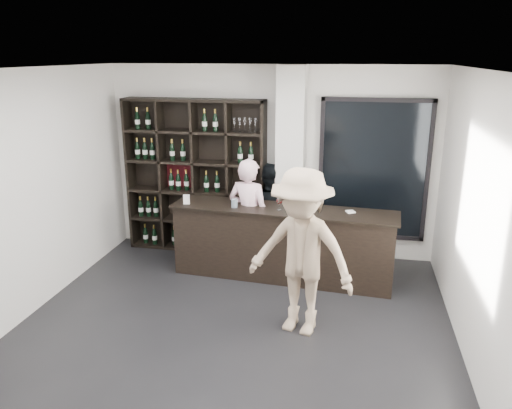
% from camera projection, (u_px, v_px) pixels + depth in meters
% --- Properties ---
extents(floor, '(5.00, 5.50, 0.01)m').
position_uv_depth(floor, '(227.00, 341.00, 5.52)').
color(floor, black).
rests_on(floor, ground).
extents(wine_shelf, '(2.20, 0.35, 2.40)m').
position_uv_depth(wine_shelf, '(196.00, 177.00, 7.79)').
color(wine_shelf, black).
rests_on(wine_shelf, floor).
extents(structural_column, '(0.40, 0.40, 2.90)m').
position_uv_depth(structural_column, '(291.00, 166.00, 7.35)').
color(structural_column, silver).
rests_on(structural_column, floor).
extents(glass_panel, '(1.60, 0.08, 2.10)m').
position_uv_depth(glass_panel, '(373.00, 170.00, 7.34)').
color(glass_panel, black).
rests_on(glass_panel, floor).
extents(tasting_counter, '(3.10, 0.65, 1.02)m').
position_uv_depth(tasting_counter, '(282.00, 243.00, 6.94)').
color(tasting_counter, black).
rests_on(tasting_counter, floor).
extents(taster_pink, '(0.69, 0.54, 1.68)m').
position_uv_depth(taster_pink, '(249.00, 217.00, 7.04)').
color(taster_pink, '#F4C3D2').
rests_on(taster_pink, floor).
extents(taster_black, '(0.81, 0.67, 1.50)m').
position_uv_depth(taster_black, '(270.00, 212.00, 7.54)').
color(taster_black, black).
rests_on(taster_black, floor).
extents(customer, '(1.38, 1.03, 1.90)m').
position_uv_depth(customer, '(301.00, 253.00, 5.48)').
color(customer, tan).
rests_on(customer, floor).
extents(wine_glass, '(0.09, 0.09, 0.20)m').
position_uv_depth(wine_glass, '(279.00, 203.00, 6.71)').
color(wine_glass, white).
rests_on(wine_glass, tasting_counter).
extents(spit_cup, '(0.10, 0.10, 0.12)m').
position_uv_depth(spit_cup, '(234.00, 203.00, 6.83)').
color(spit_cup, silver).
rests_on(spit_cup, tasting_counter).
extents(napkin_stack, '(0.14, 0.14, 0.02)m').
position_uv_depth(napkin_stack, '(350.00, 212.00, 6.64)').
color(napkin_stack, white).
rests_on(napkin_stack, tasting_counter).
extents(card_stand, '(0.09, 0.06, 0.13)m').
position_uv_depth(card_stand, '(186.00, 199.00, 6.99)').
color(card_stand, white).
rests_on(card_stand, tasting_counter).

